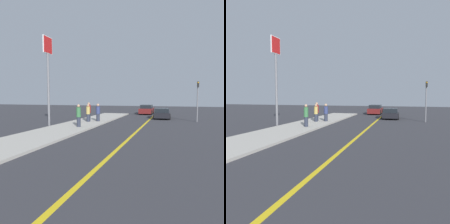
% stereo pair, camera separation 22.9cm
% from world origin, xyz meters
% --- Properties ---
extents(road_center_line, '(0.20, 60.00, 0.01)m').
position_xyz_m(road_center_line, '(0.00, 18.00, 0.00)').
color(road_center_line, gold).
rests_on(road_center_line, ground_plane).
extents(sidewalk_left, '(3.64, 31.80, 0.14)m').
position_xyz_m(sidewalk_left, '(-5.49, 15.90, 0.07)').
color(sidewalk_left, '#ADA89E').
rests_on(sidewalk_left, ground_plane).
extents(car_near_right_lane, '(1.98, 3.98, 1.20)m').
position_xyz_m(car_near_right_lane, '(1.26, 27.19, 0.59)').
color(car_near_right_lane, black).
rests_on(car_near_right_lane, ground_plane).
extents(car_ahead_center, '(1.93, 4.17, 1.36)m').
position_xyz_m(car_ahead_center, '(-1.27, 33.18, 0.66)').
color(car_ahead_center, maroon).
rests_on(car_ahead_center, ground_plane).
extents(pedestrian_near_curb, '(0.36, 0.36, 1.81)m').
position_xyz_m(pedestrian_near_curb, '(-4.75, 17.12, 1.04)').
color(pedestrian_near_curb, '#282D3D').
rests_on(pedestrian_near_curb, sidewalk_left).
extents(pedestrian_mid_group, '(0.37, 0.37, 1.70)m').
position_xyz_m(pedestrian_mid_group, '(-5.40, 20.70, 0.99)').
color(pedestrian_mid_group, '#282D3D').
rests_on(pedestrian_mid_group, sidewalk_left).
extents(pedestrian_far_standing, '(0.42, 0.42, 1.73)m').
position_xyz_m(pedestrian_far_standing, '(-4.62, 21.37, 0.99)').
color(pedestrian_far_standing, '#282D3D').
rests_on(pedestrian_far_standing, sidewalk_left).
extents(pedestrian_by_sign, '(0.38, 0.38, 1.85)m').
position_xyz_m(pedestrian_by_sign, '(-5.61, 21.42, 1.06)').
color(pedestrian_by_sign, '#282D3D').
rests_on(pedestrian_by_sign, sidewalk_left).
extents(traffic_light, '(0.18, 0.40, 4.06)m').
position_xyz_m(traffic_light, '(4.85, 24.46, 2.49)').
color(traffic_light, slate).
rests_on(traffic_light, ground_plane).
extents(roadside_sign, '(0.20, 1.35, 7.75)m').
position_xyz_m(roadside_sign, '(-8.01, 18.00, 5.44)').
color(roadside_sign, slate).
rests_on(roadside_sign, ground_plane).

